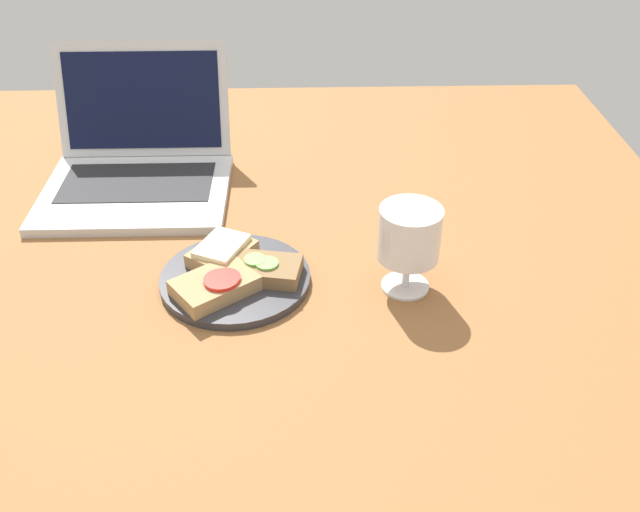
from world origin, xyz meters
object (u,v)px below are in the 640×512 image
(plate, at_px, (235,279))
(sandwich_with_cheese, at_px, (222,252))
(sandwich_with_tomato, at_px, (216,285))
(laptop, at_px, (138,163))
(sandwich_with_cucumber, at_px, (266,269))
(wine_glass, at_px, (409,236))

(plate, xyz_separation_m, sandwich_with_cheese, (-0.02, 0.04, 0.02))
(sandwich_with_tomato, bearing_deg, laptop, 115.99)
(sandwich_with_cucumber, relative_size, laptop, 0.34)
(sandwich_with_cheese, distance_m, sandwich_with_cucumber, 0.08)
(sandwich_with_cheese, xyz_separation_m, laptop, (-0.17, 0.26, 0.01))
(plate, relative_size, laptop, 0.68)
(sandwich_with_tomato, bearing_deg, sandwich_with_cucumber, 28.21)
(plate, height_order, sandwich_with_cucumber, sandwich_with_cucumber)
(sandwich_with_cucumber, xyz_separation_m, wine_glass, (0.20, -0.02, 0.06))
(sandwich_with_cheese, distance_m, sandwich_with_tomato, 0.08)
(sandwich_with_tomato, height_order, sandwich_with_cucumber, sandwich_with_tomato)
(sandwich_with_cucumber, bearing_deg, wine_glass, -4.35)
(sandwich_with_cheese, height_order, wine_glass, wine_glass)
(sandwich_with_cheese, relative_size, laptop, 0.36)
(sandwich_with_cucumber, distance_m, laptop, 0.38)
(plate, xyz_separation_m, sandwich_with_cucumber, (0.04, -0.00, 0.02))
(wine_glass, height_order, laptop, laptop)
(plate, xyz_separation_m, sandwich_with_tomato, (-0.02, -0.04, 0.02))
(wine_glass, bearing_deg, sandwich_with_tomato, -175.41)
(wine_glass, xyz_separation_m, laptop, (-0.43, 0.32, -0.05))
(sandwich_with_tomato, height_order, laptop, laptop)
(sandwich_with_cheese, xyz_separation_m, sandwich_with_tomato, (-0.00, -0.08, -0.00))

